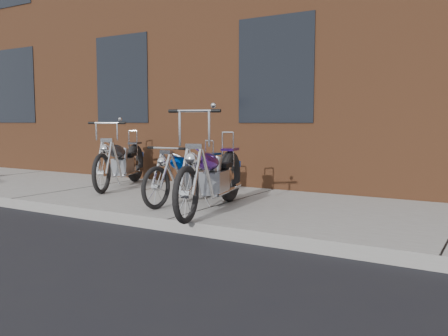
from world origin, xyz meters
The scene contains 6 objects.
ground centered at (0.00, 0.00, 0.00)m, with size 120.00×120.00×0.00m, color black.
sidewalk centered at (0.00, 1.50, 0.07)m, with size 22.00×3.00×0.15m, color slate.
building_brick centered at (0.00, 8.00, 4.00)m, with size 22.00×10.00×8.00m, color brown.
chopper_purple centered at (0.15, 0.78, 0.57)m, with size 0.74×2.31×1.31m.
chopper_blue centered at (-0.55, 1.21, 0.51)m, with size 0.49×2.01×0.87m.
chopper_third centered at (-2.51, 1.88, 0.56)m, with size 0.98×2.17×1.17m.
Camera 1 is at (3.47, -4.43, 1.31)m, focal length 38.00 mm.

